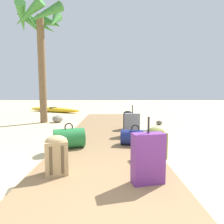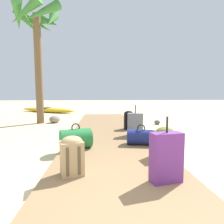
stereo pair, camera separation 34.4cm
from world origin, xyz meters
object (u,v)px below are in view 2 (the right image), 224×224
object	(u,v)px
backpack_tan	(72,155)
backpack_black	(129,120)
palm_tree_near_left	(36,30)
kayak	(47,110)
backpack_olive	(165,141)
suitcase_purple	(166,157)
duffel_bag_navy	(141,137)
duffel_bag_green	(76,139)
suitcase_grey	(135,124)

from	to	relation	value
backpack_tan	backpack_black	world-z (taller)	backpack_black
palm_tree_near_left	kayak	distance (m)	5.68
backpack_olive	palm_tree_near_left	size ratio (longest dim) A/B	0.11
backpack_olive	kayak	distance (m)	9.87
suitcase_purple	duffel_bag_navy	size ratio (longest dim) A/B	1.26
suitcase_purple	backpack_tan	distance (m)	1.17
duffel_bag_green	duffel_bag_navy	size ratio (longest dim) A/B	1.08
suitcase_grey	backpack_black	xyz separation A→B (m)	(-0.02, 0.90, 0.00)
suitcase_grey	backpack_olive	size ratio (longest dim) A/B	1.53
backpack_olive	palm_tree_near_left	xyz separation A→B (m)	(-3.34, 4.40, 3.13)
suitcase_grey	backpack_black	distance (m)	0.90
palm_tree_near_left	backpack_black	bearing A→B (deg)	-30.55
suitcase_purple	backpack_black	xyz separation A→B (m)	(0.10, 3.41, -0.01)
backpack_olive	kayak	world-z (taller)	backpack_olive
backpack_black	kayak	xyz separation A→B (m)	(-4.04, 6.37, -0.22)
suitcase_grey	suitcase_purple	world-z (taller)	suitcase_purple
backpack_black	palm_tree_near_left	bearing A→B (deg)	149.45
palm_tree_near_left	duffel_bag_green	bearing A→B (deg)	-64.38
suitcase_purple	kayak	bearing A→B (deg)	111.94
suitcase_grey	palm_tree_near_left	size ratio (longest dim) A/B	0.18
suitcase_grey	kayak	bearing A→B (deg)	119.20
duffel_bag_green	backpack_black	world-z (taller)	backpack_black
palm_tree_near_left	kayak	bearing A→B (deg)	101.22
duffel_bag_navy	backpack_black	world-z (taller)	backpack_black
backpack_black	suitcase_grey	bearing A→B (deg)	-88.69
suitcase_purple	backpack_black	distance (m)	3.42
duffel_bag_green	backpack_olive	xyz separation A→B (m)	(1.52, -0.60, 0.07)
suitcase_purple	palm_tree_near_left	bearing A→B (deg)	120.01
backpack_tan	backpack_black	size ratio (longest dim) A/B	0.93
suitcase_purple	duffel_bag_navy	distance (m)	1.67
palm_tree_near_left	duffel_bag_navy	bearing A→B (deg)	-49.12
duffel_bag_green	palm_tree_near_left	bearing A→B (deg)	115.62
duffel_bag_green	backpack_black	distance (m)	2.35
suitcase_purple	backpack_black	world-z (taller)	suitcase_purple
backpack_black	kayak	size ratio (longest dim) A/B	0.14
suitcase_grey	backpack_olive	bearing A→B (deg)	-84.02
backpack_olive	kayak	xyz separation A→B (m)	(-4.24, 8.91, -0.20)
duffel_bag_green	kayak	xyz separation A→B (m)	(-2.71, 8.31, -0.12)
backpack_olive	duffel_bag_navy	xyz separation A→B (m)	(-0.22, 0.79, -0.11)
palm_tree_near_left	backpack_tan	bearing A→B (deg)	-69.09
duffel_bag_green	backpack_black	xyz separation A→B (m)	(1.33, 1.94, 0.10)
duffel_bag_green	suitcase_purple	size ratio (longest dim) A/B	0.85
duffel_bag_green	backpack_olive	distance (m)	1.64
kayak	duffel_bag_navy	bearing A→B (deg)	-63.67
backpack_black	backpack_tan	bearing A→B (deg)	-111.49
duffel_bag_green	duffel_bag_navy	xyz separation A→B (m)	(1.31, 0.18, -0.03)
duffel_bag_navy	kayak	world-z (taller)	duffel_bag_navy
backpack_black	backpack_olive	bearing A→B (deg)	-85.67
suitcase_purple	backpack_tan	bearing A→B (deg)	166.54
duffel_bag_navy	kayak	xyz separation A→B (m)	(-4.02, 8.12, -0.09)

